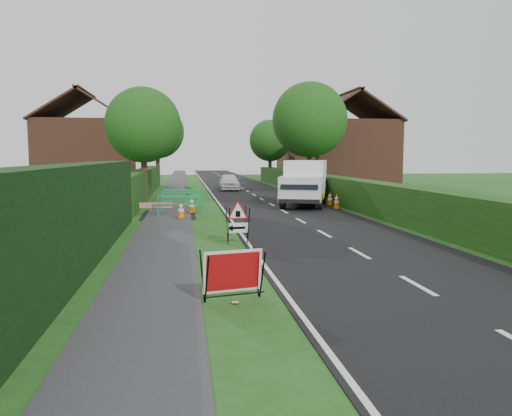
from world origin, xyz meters
TOP-DOWN VIEW (x-y plane):
  - ground at (0.00, 0.00)m, footprint 120.00×120.00m
  - road_surface at (2.50, 35.00)m, footprint 6.00×90.00m
  - footpath at (-3.00, 35.00)m, footprint 2.00×90.00m
  - hedge_west_near at (-5.00, 0.00)m, footprint 1.10×18.00m
  - hedge_west_far at (-5.00, 22.00)m, footprint 1.00×24.00m
  - hedge_east at (6.50, 16.00)m, footprint 1.20×50.00m
  - house_west at (-10.00, 30.00)m, footprint 7.50×7.40m
  - house_east_a at (11.00, 28.00)m, footprint 7.50×7.40m
  - house_east_b at (12.00, 42.00)m, footprint 7.50×7.40m
  - tree_nw at (-4.60, 18.00)m, footprint 4.40×4.40m
  - tree_ne at (6.40, 22.00)m, footprint 5.20×5.20m
  - tree_fw at (-4.60, 34.00)m, footprint 4.80×4.80m
  - tree_fe at (6.40, 38.00)m, footprint 4.20×4.20m
  - red_rect_sign at (-1.41, -2.98)m, footprint 1.22×0.89m
  - triangle_sign at (-0.71, 2.96)m, footprint 0.85×0.85m
  - works_van at (4.17, 14.21)m, footprint 3.70×5.73m
  - traffic_cone_0 at (5.37, 12.26)m, footprint 0.38×0.38m
  - traffic_cone_1 at (5.55, 14.01)m, footprint 0.38×0.38m
  - traffic_cone_2 at (4.97, 15.78)m, footprint 0.38×0.38m
  - traffic_cone_3 at (-2.44, 9.46)m, footprint 0.38×0.38m
  - traffic_cone_4 at (-1.95, 11.57)m, footprint 0.38×0.38m
  - ped_barrier_0 at (-2.43, 10.37)m, footprint 2.07×0.40m
  - ped_barrier_1 at (-2.39, 12.18)m, footprint 2.09×0.73m
  - ped_barrier_2 at (-2.37, 14.27)m, footprint 2.07×0.42m
  - ped_barrier_3 at (-1.96, 15.54)m, footprint 0.81×2.09m
  - redwhite_plank at (-3.57, 11.08)m, footprint 1.50×0.10m
  - litter_can at (-1.39, -3.22)m, footprint 0.12×0.07m
  - hatchback_car at (1.26, 27.03)m, footprint 1.75×3.96m

SIDE VIEW (x-z plane):
  - ground at x=0.00m, z-range 0.00..0.00m
  - hedge_west_near at x=-5.00m, z-range -1.25..1.25m
  - hedge_west_far at x=-5.00m, z-range -0.90..0.90m
  - hedge_east at x=6.50m, z-range -0.75..0.75m
  - redwhite_plank at x=-3.57m, z-range -0.12..0.12m
  - litter_can at x=-1.39m, z-range -0.03..0.03m
  - road_surface at x=2.50m, z-range -0.01..0.01m
  - footpath at x=-3.00m, z-range -0.01..0.02m
  - traffic_cone_0 at x=5.37m, z-range 0.00..0.79m
  - traffic_cone_1 at x=5.55m, z-range 0.00..0.79m
  - traffic_cone_2 at x=4.97m, z-range 0.00..0.79m
  - traffic_cone_3 at x=-2.44m, z-range 0.00..0.79m
  - traffic_cone_4 at x=-1.95m, z-range 0.00..0.79m
  - red_rect_sign at x=-1.41m, z-range 0.07..1.02m
  - ped_barrier_0 at x=-2.43m, z-range 0.13..1.13m
  - ped_barrier_1 at x=-2.39m, z-range 0.13..1.13m
  - ped_barrier_2 at x=-2.37m, z-range 0.13..1.13m
  - ped_barrier_3 at x=-1.96m, z-range 0.13..1.13m
  - hatchback_car at x=1.26m, z-range 0.00..1.33m
  - triangle_sign at x=-0.71m, z-range 0.22..1.36m
  - works_van at x=4.17m, z-range 0.07..2.52m
  - house_west at x=-10.00m, z-range -1.04..6.84m
  - house_east_a at x=11.00m, z-range -1.04..6.84m
  - house_east_b at x=12.00m, z-range -1.04..6.84m
  - tree_fe at x=6.40m, z-range 1.05..7.39m
  - tree_nw at x=-4.60m, z-range 1.13..7.83m
  - tree_fw at x=-4.60m, z-range 1.21..8.45m
  - tree_ne at x=6.40m, z-range 1.28..9.07m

